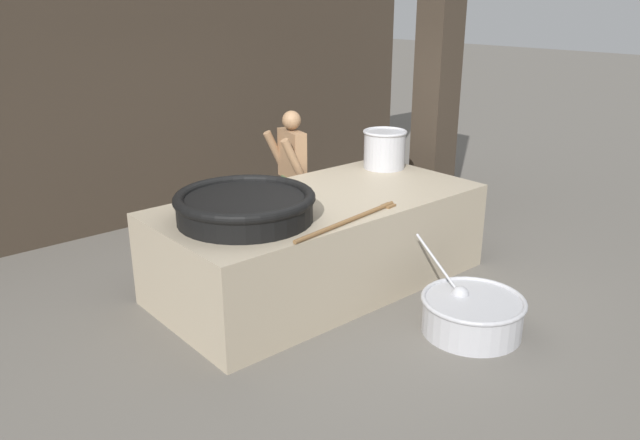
# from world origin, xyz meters

# --- Properties ---
(ground_plane) EXTENTS (60.00, 60.00, 0.00)m
(ground_plane) POSITION_xyz_m (0.00, 0.00, 0.00)
(ground_plane) COLOR #666059
(back_wall) EXTENTS (8.06, 0.24, 3.99)m
(back_wall) POSITION_xyz_m (0.00, 2.97, 2.00)
(back_wall) COLOR #382D23
(back_wall) RESTS_ON ground_plane
(support_pillar) EXTENTS (0.42, 0.42, 3.99)m
(support_pillar) POSITION_xyz_m (2.38, 0.55, 2.00)
(support_pillar) COLOR #382D23
(support_pillar) RESTS_ON ground_plane
(hearth_platform) EXTENTS (3.29, 1.61, 0.92)m
(hearth_platform) POSITION_xyz_m (0.00, 0.00, 0.46)
(hearth_platform) COLOR tan
(hearth_platform) RESTS_ON ground_plane
(giant_wok_near) EXTENTS (1.25, 1.25, 0.26)m
(giant_wok_near) POSITION_xyz_m (-0.92, -0.06, 1.06)
(giant_wok_near) COLOR black
(giant_wok_near) RESTS_ON hearth_platform
(stock_pot) EXTENTS (0.51, 0.51, 0.44)m
(stock_pot) POSITION_xyz_m (1.33, 0.40, 1.15)
(stock_pot) COLOR #B7B7BC
(stock_pot) RESTS_ON hearth_platform
(stirring_paddle) EXTENTS (1.34, 0.25, 0.04)m
(stirring_paddle) POSITION_xyz_m (-0.23, -0.69, 0.94)
(stirring_paddle) COLOR brown
(stirring_paddle) RESTS_ON hearth_platform
(cook) EXTENTS (0.42, 0.61, 1.57)m
(cook) POSITION_xyz_m (0.55, 1.15, 0.85)
(cook) COLOR #9E7551
(cook) RESTS_ON ground_plane
(prep_bowl_vegetables) EXTENTS (0.91, 1.18, 0.71)m
(prep_bowl_vegetables) POSITION_xyz_m (0.35, -1.63, 0.19)
(prep_bowl_vegetables) COLOR #B7B7BC
(prep_bowl_vegetables) RESTS_ON ground_plane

